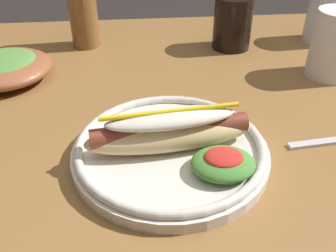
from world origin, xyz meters
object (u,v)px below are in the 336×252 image
Objects in this scene: fork at (336,141)px; water_cup at (327,15)px; hot_dog_plate at (173,145)px; side_bowl at (4,67)px; soda_cup at (233,23)px; extra_cup at (336,45)px.

fork is 1.01× the size of water_cup.
water_cup reaches higher than hot_dog_plate.
side_bowl reaches higher than fork.
soda_cup is 0.91× the size of water_cup.
soda_cup is 0.22m from extra_cup.
water_cup is (0.39, 0.39, 0.04)m from hot_dog_plate.
hot_dog_plate is 0.41m from soda_cup.
soda_cup is at bearing 134.47° from extra_cup.
water_cup is 0.70× the size of side_bowl.
water_cup is at bearing 4.76° from soda_cup.
hot_dog_plate is 2.13× the size of fork.
soda_cup reaches higher than side_bowl.
extra_cup is (-0.07, -0.17, 0.00)m from water_cup.
fork is at bearing -25.83° from side_bowl.
hot_dog_plate is 1.52× the size of side_bowl.
water_cup is 0.98× the size of extra_cup.
extra_cup is (0.32, 0.22, 0.04)m from hot_dog_plate.
fork is at bearing -80.02° from soda_cup.
fork is at bearing -112.20° from water_cup.
hot_dog_plate is at bearing -42.91° from side_bowl.
water_cup is 0.68m from side_bowl.
fork is 0.71× the size of side_bowl.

